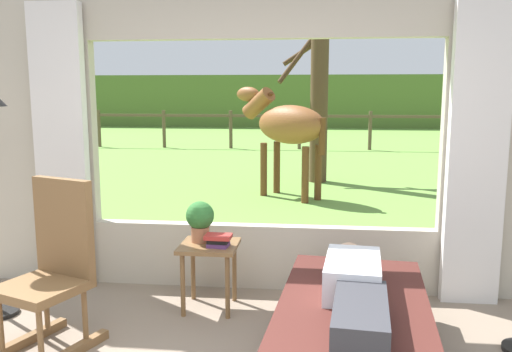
# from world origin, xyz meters

# --- Properties ---
(back_wall_with_window) EXTENTS (5.20, 0.12, 2.55)m
(back_wall_with_window) POSITION_xyz_m (0.00, 2.26, 1.25)
(back_wall_with_window) COLOR #BCB29E
(back_wall_with_window) RESTS_ON ground_plane
(curtain_panel_left) EXTENTS (0.44, 0.10, 2.40)m
(curtain_panel_left) POSITION_xyz_m (-1.69, 2.12, 1.20)
(curtain_panel_left) COLOR silver
(curtain_panel_left) RESTS_ON ground_plane
(curtain_panel_right) EXTENTS (0.44, 0.10, 2.40)m
(curtain_panel_right) POSITION_xyz_m (1.69, 2.12, 1.20)
(curtain_panel_right) COLOR silver
(curtain_panel_right) RESTS_ON ground_plane
(outdoor_pasture_lawn) EXTENTS (36.00, 21.68, 0.02)m
(outdoor_pasture_lawn) POSITION_xyz_m (0.00, 13.16, 0.01)
(outdoor_pasture_lawn) COLOR olive
(outdoor_pasture_lawn) RESTS_ON ground_plane
(distant_hill_ridge) EXTENTS (36.00, 2.00, 2.40)m
(distant_hill_ridge) POSITION_xyz_m (0.00, 23.00, 1.20)
(distant_hill_ridge) COLOR #516D2F
(distant_hill_ridge) RESTS_ON ground_plane
(recliner_sofa) EXTENTS (1.05, 1.78, 0.42)m
(recliner_sofa) POSITION_xyz_m (0.69, 0.99, 0.22)
(recliner_sofa) COLOR black
(recliner_sofa) RESTS_ON ground_plane
(reclining_person) EXTENTS (0.39, 1.44, 0.22)m
(reclining_person) POSITION_xyz_m (0.69, 0.94, 0.52)
(reclining_person) COLOR silver
(reclining_person) RESTS_ON recliner_sofa
(rocking_chair) EXTENTS (0.67, 0.80, 1.12)m
(rocking_chair) POSITION_xyz_m (-1.25, 1.03, 0.55)
(rocking_chair) COLOR brown
(rocking_chair) RESTS_ON ground_plane
(side_table) EXTENTS (0.44, 0.44, 0.52)m
(side_table) POSITION_xyz_m (-0.36, 1.75, 0.43)
(side_table) COLOR brown
(side_table) RESTS_ON ground_plane
(potted_plant) EXTENTS (0.22, 0.22, 0.32)m
(potted_plant) POSITION_xyz_m (-0.44, 1.81, 0.70)
(potted_plant) COLOR #9E6042
(potted_plant) RESTS_ON side_table
(book_stack) EXTENTS (0.20, 0.15, 0.10)m
(book_stack) POSITION_xyz_m (-0.28, 1.69, 0.57)
(book_stack) COLOR #59336B
(book_stack) RESTS_ON side_table
(horse) EXTENTS (1.65, 1.37, 1.73)m
(horse) POSITION_xyz_m (-0.00, 6.14, 1.16)
(horse) COLOR brown
(horse) RESTS_ON outdoor_pasture_lawn
(pasture_tree) EXTENTS (1.52, 0.96, 3.29)m
(pasture_tree) POSITION_xyz_m (0.50, 7.69, 1.57)
(pasture_tree) COLOR #4C3823
(pasture_tree) RESTS_ON outdoor_pasture_lawn
(pasture_fence_line) EXTENTS (16.10, 0.10, 1.10)m
(pasture_fence_line) POSITION_xyz_m (0.00, 13.16, 0.74)
(pasture_fence_line) COLOR brown
(pasture_fence_line) RESTS_ON outdoor_pasture_lawn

